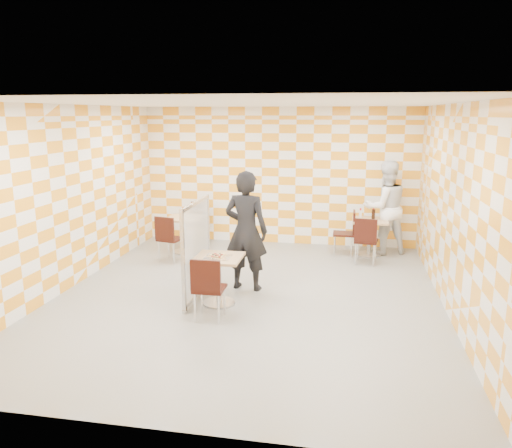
{
  "coord_description": "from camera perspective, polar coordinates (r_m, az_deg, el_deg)",
  "views": [
    {
      "loc": [
        1.49,
        -7.35,
        2.85
      ],
      "look_at": [
        0.1,
        0.2,
        1.15
      ],
      "focal_mm": 35.0,
      "sensor_mm": 36.0,
      "label": 1
    }
  ],
  "objects": [
    {
      "name": "room_shell",
      "position": [
        8.14,
        -0.26,
        2.95
      ],
      "size": [
        7.0,
        7.0,
        7.0
      ],
      "color": "gray",
      "rests_on": "ground"
    },
    {
      "name": "chair_main_front",
      "position": [
        6.97,
        -5.54,
        -6.89
      ],
      "size": [
        0.42,
        0.43,
        0.92
      ],
      "color": "black",
      "rests_on": "ground"
    },
    {
      "name": "chair_empty_near",
      "position": [
        9.81,
        -10.05,
        -1.29
      ],
      "size": [
        0.51,
        0.51,
        0.92
      ],
      "color": "black",
      "rests_on": "ground"
    },
    {
      "name": "sport_bottle",
      "position": [
        10.49,
        11.84,
        1.17
      ],
      "size": [
        0.06,
        0.06,
        0.2
      ],
      "color": "white",
      "rests_on": "second_table"
    },
    {
      "name": "man_white",
      "position": [
        10.6,
        14.56,
        1.83
      ],
      "size": [
        1.13,
        1.01,
        1.93
      ],
      "primitive_type": "imported",
      "rotation": [
        0.0,
        0.0,
        3.5
      ],
      "color": "white",
      "rests_on": "ground"
    },
    {
      "name": "pizza_on_foil",
      "position": [
        7.51,
        -4.36,
        -3.64
      ],
      "size": [
        0.4,
        0.4,
        0.04
      ],
      "color": "silver",
      "rests_on": "main_table"
    },
    {
      "name": "chair_empty_far",
      "position": [
        11.17,
        -6.59,
        0.5
      ],
      "size": [
        0.46,
        0.47,
        0.92
      ],
      "color": "black",
      "rests_on": "ground"
    },
    {
      "name": "second_table",
      "position": [
        10.43,
        12.84,
        -0.8
      ],
      "size": [
        0.7,
        0.7,
        0.75
      ],
      "color": "tan",
      "rests_on": "ground"
    },
    {
      "name": "chair_second_front",
      "position": [
        9.74,
        12.45,
        -1.5
      ],
      "size": [
        0.48,
        0.49,
        0.92
      ],
      "color": "black",
      "rests_on": "ground"
    },
    {
      "name": "chair_second_side",
      "position": [
        10.33,
        10.51,
        -0.62
      ],
      "size": [
        0.43,
        0.42,
        0.92
      ],
      "color": "black",
      "rests_on": "ground"
    },
    {
      "name": "partition",
      "position": [
        7.8,
        -6.82,
        -2.92
      ],
      "size": [
        0.08,
        1.38,
        1.55
      ],
      "color": "white",
      "rests_on": "ground"
    },
    {
      "name": "empty_table",
      "position": [
        10.49,
        -8.19,
        -0.53
      ],
      "size": [
        0.7,
        0.7,
        0.75
      ],
      "color": "tan",
      "rests_on": "ground"
    },
    {
      "name": "man_dark",
      "position": [
        8.12,
        -1.14,
        -0.79
      ],
      "size": [
        0.77,
        0.56,
        1.97
      ],
      "primitive_type": "imported",
      "rotation": [
        0.0,
        0.0,
        3.01
      ],
      "color": "black",
      "rests_on": "ground"
    },
    {
      "name": "main_table",
      "position": [
        7.6,
        -4.3,
        -5.48
      ],
      "size": [
        0.7,
        0.7,
        0.75
      ],
      "color": "tan",
      "rests_on": "ground"
    },
    {
      "name": "soda_bottle",
      "position": [
        10.45,
        13.27,
        1.13
      ],
      "size": [
        0.07,
        0.07,
        0.23
      ],
      "color": "black",
      "rests_on": "second_table"
    }
  ]
}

